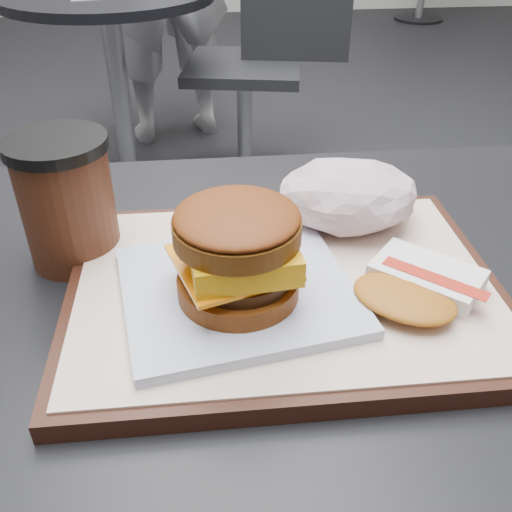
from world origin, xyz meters
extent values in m
cube|color=black|center=(0.00, 0.00, 0.75)|extent=(0.80, 0.60, 0.04)
cube|color=black|center=(0.00, 0.00, 0.78)|extent=(0.38, 0.28, 0.02)
cube|color=silver|center=(0.00, 0.00, 0.79)|extent=(0.36, 0.26, 0.00)
cube|color=white|center=(-0.05, -0.02, 0.80)|extent=(0.22, 0.20, 0.01)
cylinder|color=brown|center=(-0.05, -0.03, 0.81)|extent=(0.12, 0.12, 0.02)
cylinder|color=black|center=(-0.04, -0.03, 0.82)|extent=(0.10, 0.10, 0.01)
cube|color=orange|center=(-0.05, -0.03, 0.83)|extent=(0.11, 0.11, 0.00)
cube|color=#E5A60E|center=(-0.04, -0.03, 0.84)|extent=(0.09, 0.09, 0.02)
cylinder|color=#67380E|center=(-0.05, -0.03, 0.86)|extent=(0.12, 0.12, 0.02)
ellipsoid|color=#6F300F|center=(-0.05, -0.03, 0.87)|extent=(0.11, 0.11, 0.02)
cube|color=white|center=(0.12, -0.02, 0.80)|extent=(0.10, 0.10, 0.02)
cube|color=#B52518|center=(0.12, -0.04, 0.81)|extent=(0.08, 0.07, 0.00)
ellipsoid|color=#BC6F1E|center=(0.09, -0.05, 0.80)|extent=(0.11, 0.10, 0.01)
cylinder|color=#3D1B0E|center=(-0.20, 0.08, 0.83)|extent=(0.09, 0.09, 0.12)
cylinder|color=black|center=(-0.20, 0.08, 0.89)|extent=(0.09, 0.09, 0.01)
cylinder|color=black|center=(-0.35, 1.65, 0.01)|extent=(0.44, 0.44, 0.02)
cylinder|color=#A5A5AA|center=(-0.35, 1.65, 0.37)|extent=(0.07, 0.07, 0.70)
cylinder|color=#ADADB3|center=(0.11, 1.75, 0.22)|extent=(0.06, 0.06, 0.44)
cube|color=black|center=(0.11, 1.75, 0.46)|extent=(0.49, 0.49, 0.04)
cube|color=black|center=(0.30, 1.75, 0.68)|extent=(0.40, 0.10, 0.40)
cylinder|color=black|center=(1.80, 4.50, 0.01)|extent=(0.40, 0.40, 0.02)
camera|label=1|loc=(-0.07, -0.40, 1.09)|focal=40.00mm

